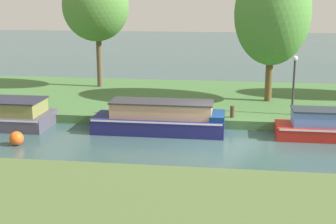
{
  "coord_description": "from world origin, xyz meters",
  "views": [
    {
      "loc": [
        0.39,
        -18.32,
        5.74
      ],
      "look_at": [
        -2.29,
        1.2,
        0.9
      ],
      "focal_mm": 50.76,
      "sensor_mm": 36.0,
      "label": 1
    }
  ],
  "objects_px": {
    "willow_tree_centre": "(272,14)",
    "channel_buoy": "(16,138)",
    "navy_barge": "(161,119)",
    "willow_tree_left": "(96,7)",
    "slate_cruiser": "(7,114)",
    "mooring_post_near": "(232,112)",
    "mooring_post_far": "(113,107)",
    "lamp_post": "(294,78)"
  },
  "relations": [
    {
      "from": "mooring_post_far",
      "to": "slate_cruiser",
      "type": "bearing_deg",
      "value": -162.78
    },
    {
      "from": "lamp_post",
      "to": "mooring_post_far",
      "type": "bearing_deg",
      "value": -173.6
    },
    {
      "from": "navy_barge",
      "to": "willow_tree_left",
      "type": "distance_m",
      "value": 10.08
    },
    {
      "from": "lamp_post",
      "to": "slate_cruiser",
      "type": "bearing_deg",
      "value": -169.66
    },
    {
      "from": "slate_cruiser",
      "to": "channel_buoy",
      "type": "xyz_separation_m",
      "value": [
        1.66,
        -2.62,
        -0.26
      ]
    },
    {
      "from": "slate_cruiser",
      "to": "mooring_post_far",
      "type": "relative_size",
      "value": 6.31
    },
    {
      "from": "lamp_post",
      "to": "mooring_post_near",
      "type": "xyz_separation_m",
      "value": [
        -2.73,
        -0.92,
        -1.46
      ]
    },
    {
      "from": "slate_cruiser",
      "to": "lamp_post",
      "type": "height_order",
      "value": "lamp_post"
    },
    {
      "from": "lamp_post",
      "to": "channel_buoy",
      "type": "xyz_separation_m",
      "value": [
        -11.13,
        -4.96,
        -1.85
      ]
    },
    {
      "from": "navy_barge",
      "to": "willow_tree_left",
      "type": "xyz_separation_m",
      "value": [
        -4.92,
        7.54,
        4.53
      ]
    },
    {
      "from": "willow_tree_left",
      "to": "willow_tree_centre",
      "type": "distance_m",
      "value": 10.12
    },
    {
      "from": "navy_barge",
      "to": "mooring_post_near",
      "type": "xyz_separation_m",
      "value": [
        3.05,
        1.41,
        0.07
      ]
    },
    {
      "from": "navy_barge",
      "to": "lamp_post",
      "type": "bearing_deg",
      "value": 22.0
    },
    {
      "from": "navy_barge",
      "to": "lamp_post",
      "type": "height_order",
      "value": "lamp_post"
    },
    {
      "from": "channel_buoy",
      "to": "slate_cruiser",
      "type": "bearing_deg",
      "value": 122.28
    },
    {
      "from": "lamp_post",
      "to": "mooring_post_near",
      "type": "height_order",
      "value": "lamp_post"
    },
    {
      "from": "slate_cruiser",
      "to": "lamp_post",
      "type": "bearing_deg",
      "value": 10.34
    },
    {
      "from": "slate_cruiser",
      "to": "willow_tree_left",
      "type": "bearing_deg",
      "value": 74.5
    },
    {
      "from": "willow_tree_left",
      "to": "lamp_post",
      "type": "xyz_separation_m",
      "value": [
        10.7,
        -5.21,
        -3.0
      ]
    },
    {
      "from": "willow_tree_centre",
      "to": "mooring_post_near",
      "type": "distance_m",
      "value": 5.82
    },
    {
      "from": "mooring_post_near",
      "to": "channel_buoy",
      "type": "bearing_deg",
      "value": -154.36
    },
    {
      "from": "navy_barge",
      "to": "willow_tree_left",
      "type": "relative_size",
      "value": 0.83
    },
    {
      "from": "slate_cruiser",
      "to": "channel_buoy",
      "type": "relative_size",
      "value": 7.28
    },
    {
      "from": "willow_tree_centre",
      "to": "mooring_post_far",
      "type": "distance_m",
      "value": 9.16
    },
    {
      "from": "willow_tree_centre",
      "to": "channel_buoy",
      "type": "distance_m",
      "value": 13.55
    },
    {
      "from": "willow_tree_left",
      "to": "mooring_post_far",
      "type": "bearing_deg",
      "value": -68.15
    },
    {
      "from": "slate_cruiser",
      "to": "channel_buoy",
      "type": "distance_m",
      "value": 3.11
    },
    {
      "from": "mooring_post_near",
      "to": "channel_buoy",
      "type": "height_order",
      "value": "mooring_post_near"
    },
    {
      "from": "navy_barge",
      "to": "willow_tree_left",
      "type": "bearing_deg",
      "value": 123.13
    },
    {
      "from": "slate_cruiser",
      "to": "mooring_post_far",
      "type": "bearing_deg",
      "value": 17.22
    },
    {
      "from": "lamp_post",
      "to": "mooring_post_far",
      "type": "distance_m",
      "value": 8.41
    },
    {
      "from": "willow_tree_left",
      "to": "navy_barge",
      "type": "bearing_deg",
      "value": -56.87
    },
    {
      "from": "willow_tree_centre",
      "to": "channel_buoy",
      "type": "height_order",
      "value": "willow_tree_centre"
    },
    {
      "from": "willow_tree_left",
      "to": "lamp_post",
      "type": "height_order",
      "value": "willow_tree_left"
    },
    {
      "from": "slate_cruiser",
      "to": "mooring_post_far",
      "type": "height_order",
      "value": "slate_cruiser"
    },
    {
      "from": "willow_tree_left",
      "to": "willow_tree_centre",
      "type": "bearing_deg",
      "value": -14.59
    },
    {
      "from": "slate_cruiser",
      "to": "mooring_post_near",
      "type": "bearing_deg",
      "value": 7.98
    },
    {
      "from": "slate_cruiser",
      "to": "willow_tree_centre",
      "type": "relative_size",
      "value": 0.58
    },
    {
      "from": "navy_barge",
      "to": "willow_tree_left",
      "type": "height_order",
      "value": "willow_tree_left"
    },
    {
      "from": "slate_cruiser",
      "to": "mooring_post_far",
      "type": "distance_m",
      "value": 4.77
    },
    {
      "from": "willow_tree_centre",
      "to": "lamp_post",
      "type": "bearing_deg",
      "value": -71.15
    },
    {
      "from": "willow_tree_left",
      "to": "mooring_post_near",
      "type": "distance_m",
      "value": 11.0
    }
  ]
}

